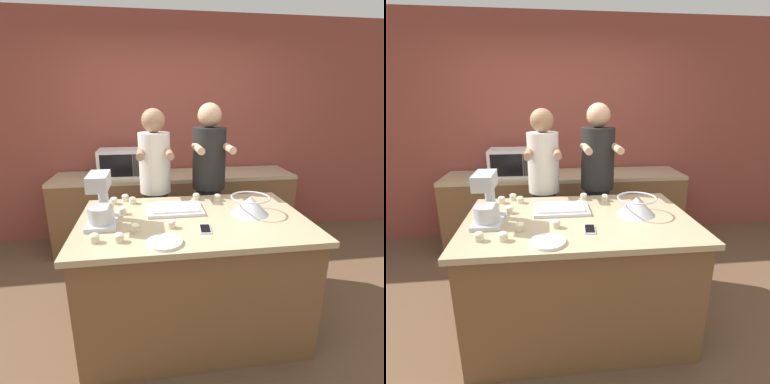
% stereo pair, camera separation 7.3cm
% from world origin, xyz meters
% --- Properties ---
extents(ground_plane, '(16.00, 16.00, 0.00)m').
position_xyz_m(ground_plane, '(0.00, 0.00, 0.00)').
color(ground_plane, brown).
extents(back_wall, '(10.00, 0.06, 2.70)m').
position_xyz_m(back_wall, '(0.00, 1.81, 1.35)').
color(back_wall, brown).
rests_on(back_wall, ground_plane).
extents(island_counter, '(1.63, 1.03, 0.91)m').
position_xyz_m(island_counter, '(0.00, 0.00, 0.46)').
color(island_counter, brown).
rests_on(island_counter, ground_plane).
extents(back_counter, '(2.80, 0.60, 0.89)m').
position_xyz_m(back_counter, '(0.00, 1.46, 0.45)').
color(back_counter, brown).
rests_on(back_counter, ground_plane).
extents(person_left, '(0.31, 0.48, 1.67)m').
position_xyz_m(person_left, '(-0.25, 0.73, 0.90)').
color(person_left, '#232328').
rests_on(person_left, ground_plane).
extents(person_right, '(0.33, 0.50, 1.71)m').
position_xyz_m(person_right, '(0.26, 0.73, 0.91)').
color(person_right, '#232328').
rests_on(person_right, ground_plane).
extents(stand_mixer, '(0.20, 0.30, 0.36)m').
position_xyz_m(stand_mixer, '(-0.63, -0.03, 1.07)').
color(stand_mixer, '#B2B7BC').
rests_on(stand_mixer, island_counter).
extents(mixing_bowl, '(0.29, 0.29, 0.13)m').
position_xyz_m(mixing_bowl, '(0.43, 0.02, 0.99)').
color(mixing_bowl, '#BCBCC1').
rests_on(mixing_bowl, island_counter).
extents(baking_tray, '(0.42, 0.29, 0.04)m').
position_xyz_m(baking_tray, '(-0.12, 0.16, 0.93)').
color(baking_tray, silver).
rests_on(baking_tray, island_counter).
extents(microwave_oven, '(0.51, 0.35, 0.31)m').
position_xyz_m(microwave_oven, '(-0.61, 1.45, 1.05)').
color(microwave_oven, silver).
rests_on(microwave_oven, back_counter).
extents(cell_phone, '(0.08, 0.15, 0.01)m').
position_xyz_m(cell_phone, '(0.05, -0.22, 0.92)').
color(cell_phone, silver).
rests_on(cell_phone, island_counter).
extents(small_plate, '(0.21, 0.21, 0.02)m').
position_xyz_m(small_plate, '(-0.23, -0.38, 0.92)').
color(small_plate, white).
rests_on(small_plate, island_counter).
extents(cupcake_0, '(0.06, 0.06, 0.06)m').
position_xyz_m(cupcake_0, '(-0.60, 0.39, 0.95)').
color(cupcake_0, beige).
rests_on(cupcake_0, island_counter).
extents(cupcake_1, '(0.06, 0.06, 0.06)m').
position_xyz_m(cupcake_1, '(0.26, 0.36, 0.95)').
color(cupcake_1, beige).
rests_on(cupcake_1, island_counter).
extents(cupcake_2, '(0.06, 0.06, 0.06)m').
position_xyz_m(cupcake_2, '(-0.64, -0.30, 0.95)').
color(cupcake_2, beige).
rests_on(cupcake_2, island_counter).
extents(cupcake_3, '(0.06, 0.06, 0.06)m').
position_xyz_m(cupcake_3, '(-0.40, -0.18, 0.95)').
color(cupcake_3, beige).
rests_on(cupcake_3, island_counter).
extents(cupcake_4, '(0.06, 0.06, 0.06)m').
position_xyz_m(cupcake_4, '(-0.50, -0.32, 0.95)').
color(cupcake_4, beige).
rests_on(cupcake_4, island_counter).
extents(cupcake_5, '(0.06, 0.06, 0.06)m').
position_xyz_m(cupcake_5, '(-0.51, 0.46, 0.95)').
color(cupcake_5, beige).
rests_on(cupcake_5, island_counter).
extents(cupcake_6, '(0.06, 0.06, 0.06)m').
position_xyz_m(cupcake_6, '(-0.45, 0.38, 0.95)').
color(cupcake_6, beige).
rests_on(cupcake_6, island_counter).
extents(cupcake_7, '(0.06, 0.06, 0.06)m').
position_xyz_m(cupcake_7, '(-0.17, -0.16, 0.95)').
color(cupcake_7, beige).
rests_on(cupcake_7, island_counter).
extents(cupcake_8, '(0.06, 0.06, 0.06)m').
position_xyz_m(cupcake_8, '(0.09, 0.41, 0.95)').
color(cupcake_8, beige).
rests_on(cupcake_8, island_counter).
extents(cupcake_9, '(0.06, 0.06, 0.06)m').
position_xyz_m(cupcake_9, '(-0.51, 0.15, 0.95)').
color(cupcake_9, beige).
rests_on(cupcake_9, island_counter).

